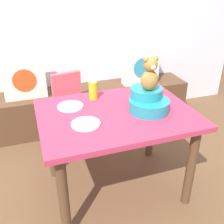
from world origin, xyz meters
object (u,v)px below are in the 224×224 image
object	(u,v)px
dinner_plate_far	(70,106)
book_stack	(62,89)
pillow_floral_right	(140,66)
infant_seat_teal	(148,101)
coffee_mug	(148,91)
dining_table	(116,125)
teddy_bear	(150,75)
ketchup_bottle	(93,89)
pillow_floral_left	(24,78)
dinner_plate_near	(86,124)
highchair	(72,102)

from	to	relation	value
dinner_plate_far	book_stack	bearing A→B (deg)	85.48
pillow_floral_right	infant_seat_teal	size ratio (longest dim) A/B	1.33
pillow_floral_right	coffee_mug	xyz separation A→B (m)	(-0.38, -0.98, 0.11)
dining_table	coffee_mug	world-z (taller)	coffee_mug
dining_table	teddy_bear	bearing A→B (deg)	-9.84
ketchup_bottle	dinner_plate_far	xyz separation A→B (m)	(-0.21, -0.09, -0.08)
pillow_floral_left	pillow_floral_right	size ratio (longest dim) A/B	1.00
teddy_bear	dinner_plate_near	world-z (taller)	teddy_bear
pillow_floral_left	book_stack	bearing A→B (deg)	3.04
dining_table	teddy_bear	world-z (taller)	teddy_bear
highchair	teddy_bear	xyz separation A→B (m)	(0.44, -0.78, 0.50)
teddy_bear	dinner_plate_near	xyz separation A→B (m)	(-0.50, -0.07, -0.27)
highchair	infant_seat_teal	distance (m)	0.94
pillow_floral_right	highchair	xyz separation A→B (m)	(-0.93, -0.42, -0.16)
teddy_bear	dinner_plate_far	xyz separation A→B (m)	(-0.55, 0.23, -0.27)
pillow_floral_right	book_stack	xyz separation A→B (m)	(-0.96, 0.02, -0.19)
pillow_floral_left	highchair	distance (m)	0.61
highchair	infant_seat_teal	bearing A→B (deg)	-60.67
book_stack	teddy_bear	xyz separation A→B (m)	(0.47, -1.22, 0.53)
pillow_floral_left	coffee_mug	xyz separation A→B (m)	(0.97, -0.98, 0.11)
teddy_bear	pillow_floral_right	bearing A→B (deg)	67.71
infant_seat_teal	dinner_plate_near	size ratio (longest dim) A/B	1.65
dinner_plate_near	teddy_bear	bearing A→B (deg)	7.84
infant_seat_teal	teddy_bear	xyz separation A→B (m)	(0.00, -0.00, 0.21)
coffee_mug	teddy_bear	bearing A→B (deg)	-116.09
teddy_bear	ketchup_bottle	xyz separation A→B (m)	(-0.34, 0.32, -0.19)
highchair	dinner_plate_near	distance (m)	0.88
infant_seat_teal	ketchup_bottle	world-z (taller)	ketchup_bottle
dining_table	highchair	world-z (taller)	highchair
ketchup_bottle	dinner_plate_far	distance (m)	0.24
book_stack	dining_table	world-z (taller)	dining_table
dining_table	book_stack	bearing A→B (deg)	101.10
infant_seat_teal	coffee_mug	bearing A→B (deg)	63.85
highchair	dinner_plate_near	world-z (taller)	highchair
pillow_floral_left	dinner_plate_near	distance (m)	1.32
pillow_floral_right	dining_table	distance (m)	1.37
infant_seat_teal	pillow_floral_right	bearing A→B (deg)	67.70
coffee_mug	dinner_plate_near	distance (m)	0.67
pillow_floral_left	book_stack	xyz separation A→B (m)	(0.39, 0.02, -0.19)
pillow_floral_right	pillow_floral_left	bearing A→B (deg)	180.00
highchair	dining_table	bearing A→B (deg)	-74.71
dining_table	coffee_mug	xyz separation A→B (m)	(0.34, 0.18, 0.16)
dining_table	dinner_plate_far	world-z (taller)	dinner_plate_far
pillow_floral_left	book_stack	size ratio (longest dim) A/B	2.20
dining_table	dinner_plate_near	bearing A→B (deg)	-157.25
book_stack	coffee_mug	size ratio (longest dim) A/B	1.67
dining_table	dinner_plate_near	world-z (taller)	dinner_plate_near
pillow_floral_left	highchair	world-z (taller)	pillow_floral_left
dining_table	highchair	distance (m)	0.77
teddy_bear	ketchup_bottle	bearing A→B (deg)	136.02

